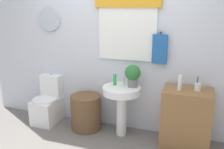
% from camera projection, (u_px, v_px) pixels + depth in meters
% --- Properties ---
extents(back_wall, '(4.40, 0.18, 2.60)m').
position_uv_depth(back_wall, '(115.00, 43.00, 3.69)').
color(back_wall, silver).
rests_on(back_wall, ground_plane).
extents(toilet, '(0.38, 0.51, 0.77)m').
position_uv_depth(toilet, '(48.00, 104.00, 4.07)').
color(toilet, white).
rests_on(toilet, ground_plane).
extents(laundry_hamper, '(0.46, 0.46, 0.53)m').
position_uv_depth(laundry_hamper, '(86.00, 112.00, 3.82)').
color(laundry_hamper, brown).
rests_on(laundry_hamper, ground_plane).
extents(pedestal_sink, '(0.55, 0.55, 0.74)m').
position_uv_depth(pedestal_sink, '(122.00, 98.00, 3.55)').
color(pedestal_sink, white).
rests_on(pedestal_sink, ground_plane).
extents(faucet, '(0.03, 0.03, 0.10)m').
position_uv_depth(faucet, '(124.00, 81.00, 3.60)').
color(faucet, silver).
rests_on(faucet, pedestal_sink).
extents(wooden_cabinet, '(0.63, 0.44, 0.80)m').
position_uv_depth(wooden_cabinet, '(186.00, 118.00, 3.31)').
color(wooden_cabinet, olive).
rests_on(wooden_cabinet, ground_plane).
extents(soap_bottle, '(0.05, 0.05, 0.16)m').
position_uv_depth(soap_bottle, '(115.00, 79.00, 3.57)').
color(soap_bottle, green).
rests_on(soap_bottle, pedestal_sink).
extents(potted_plant, '(0.22, 0.22, 0.31)m').
position_uv_depth(potted_plant, '(133.00, 74.00, 3.47)').
color(potted_plant, slate).
rests_on(potted_plant, pedestal_sink).
extents(lotion_bottle, '(0.05, 0.05, 0.20)m').
position_uv_depth(lotion_bottle, '(180.00, 83.00, 3.18)').
color(lotion_bottle, white).
rests_on(lotion_bottle, wooden_cabinet).
extents(toothbrush_cup, '(0.08, 0.08, 0.19)m').
position_uv_depth(toothbrush_cup, '(198.00, 87.00, 3.17)').
color(toothbrush_cup, silver).
rests_on(toothbrush_cup, wooden_cabinet).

